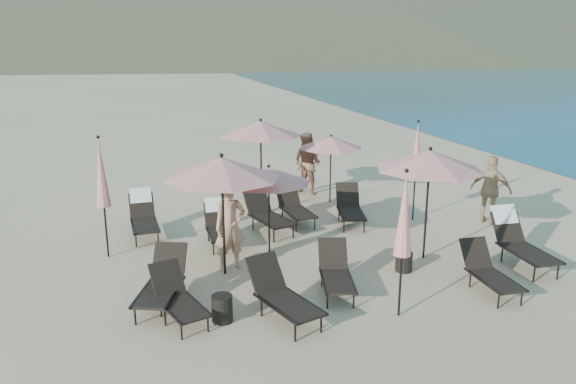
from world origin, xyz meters
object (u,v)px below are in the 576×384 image
object	(u,v)px
umbrella_open_1	(269,175)
umbrella_open_4	(331,142)
lounger_2	(282,294)
umbrella_closed_0	(404,215)
lounger_9	(295,207)
umbrella_open_3	(261,129)
beachgoer_a	(230,227)
umbrella_closed_2	(101,174)
side_table_1	(404,262)
lounger_0	(178,298)
umbrella_closed_1	(417,151)
lounger_10	(350,207)
umbrella_open_2	(430,160)
lounger_6	(143,215)
side_table_0	(222,309)
lounger_5	(519,240)
lounger_7	(218,224)
lounger_1	(162,282)
lounger_8	(267,213)
lounger_4	(489,271)
beachgoer_b	(307,164)
beachgoer_c	(491,190)
lounger_3	(336,272)
umbrella_open_0	(222,168)

from	to	relation	value
umbrella_open_1	umbrella_open_4	bearing A→B (deg)	52.18
lounger_2	umbrella_closed_0	bearing A→B (deg)	-31.26
lounger_9	umbrella_open_3	bearing A→B (deg)	98.35
beachgoer_a	lounger_9	bearing A→B (deg)	38.64
umbrella_closed_2	side_table_1	world-z (taller)	umbrella_closed_2
lounger_0	umbrella_closed_1	distance (m)	7.78
lounger_10	umbrella_open_2	size ratio (longest dim) A/B	0.69
lounger_6	side_table_0	distance (m)	5.08
lounger_5	lounger_7	world-z (taller)	lounger_5
umbrella_open_2	umbrella_closed_2	world-z (taller)	umbrella_closed_2
lounger_1	umbrella_closed_2	distance (m)	3.25
umbrella_closed_2	lounger_9	bearing A→B (deg)	14.38
lounger_7	lounger_8	world-z (taller)	lounger_8
lounger_4	lounger_5	bearing A→B (deg)	36.97
lounger_5	beachgoer_b	xyz separation A→B (m)	(-2.64, 6.59, 0.43)
lounger_10	umbrella_open_2	world-z (taller)	umbrella_open_2
lounger_7	umbrella_open_2	size ratio (longest dim) A/B	0.62
lounger_0	beachgoer_c	distance (m)	8.90
lounger_4	lounger_7	distance (m)	6.09
lounger_1	lounger_3	size ratio (longest dim) A/B	1.10
lounger_3	lounger_6	xyz separation A→B (m)	(-3.40, 4.37, 0.09)
umbrella_closed_0	umbrella_closed_1	world-z (taller)	umbrella_closed_1
lounger_3	lounger_5	distance (m)	4.26
lounger_0	lounger_2	xyz separation A→B (m)	(1.72, -0.46, 0.05)
lounger_0	umbrella_open_0	bearing A→B (deg)	40.06
lounger_3	umbrella_open_3	world-z (taller)	umbrella_open_3
umbrella_open_0	umbrella_closed_1	world-z (taller)	umbrella_closed_1
lounger_1	umbrella_open_2	size ratio (longest dim) A/B	0.71
umbrella_closed_1	side_table_0	xyz separation A→B (m)	(-5.85, -4.21, -1.62)
lounger_1	side_table_0	xyz separation A→B (m)	(0.93, -0.92, -0.21)
lounger_4	lounger_0	bearing A→B (deg)	177.27
side_table_1	lounger_3	bearing A→B (deg)	-162.51
lounger_8	beachgoer_b	bearing A→B (deg)	41.19
lounger_10	umbrella_closed_0	xyz separation A→B (m)	(-1.10, -5.01, 1.40)
lounger_9	umbrella_closed_2	xyz separation A→B (m)	(-4.68, -1.20, 1.46)
beachgoer_c	lounger_10	bearing A→B (deg)	35.84
lounger_4	lounger_7	world-z (taller)	lounger_7
lounger_5	umbrella_closed_2	xyz separation A→B (m)	(-8.48, 2.84, 1.36)
umbrella_open_0	side_table_1	xyz separation A→B (m)	(3.60, -0.88, -2.03)
umbrella_open_1	side_table_0	world-z (taller)	umbrella_open_1
lounger_7	umbrella_closed_2	distance (m)	2.90
lounger_2	lounger_5	xyz separation A→B (m)	(5.52, 0.97, 0.09)
umbrella_open_1	umbrella_closed_1	size ratio (longest dim) A/B	0.77
lounger_9	lounger_10	xyz separation A→B (m)	(1.37, -0.47, 0.00)
beachgoer_c	umbrella_closed_2	bearing A→B (deg)	49.86
side_table_1	beachgoer_c	distance (m)	4.34
umbrella_open_4	umbrella_closed_0	size ratio (longest dim) A/B	0.77
lounger_6	beachgoer_b	distance (m)	5.60
beachgoer_a	beachgoer_b	world-z (taller)	beachgoer_b
lounger_9	beachgoer_b	distance (m)	2.85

